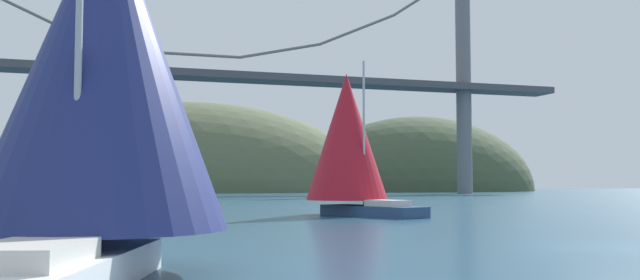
% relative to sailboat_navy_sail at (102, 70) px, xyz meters
% --- Properties ---
extents(ground_plane, '(360.00, 360.00, 0.00)m').
position_rel_sailboat_navy_sail_xyz_m(ground_plane, '(14.92, 1.81, -4.44)').
color(ground_plane, navy).
extents(headland_center, '(83.48, 44.00, 39.91)m').
position_rel_sailboat_navy_sail_xyz_m(headland_center, '(19.92, 136.81, -4.44)').
color(headland_center, '#5B6647').
rests_on(headland_center, ground_plane).
extents(headland_right, '(59.38, 44.00, 36.73)m').
position_rel_sailboat_navy_sail_xyz_m(headland_right, '(74.92, 136.81, -4.44)').
color(headland_right, '#425138').
rests_on(headland_right, ground_plane).
extents(suspension_bridge, '(135.53, 6.00, 42.27)m').
position_rel_sailboat_navy_sail_xyz_m(suspension_bridge, '(14.92, 96.81, 16.02)').
color(suspension_bridge, slate).
rests_on(suspension_bridge, ground_plane).
extents(sailboat_navy_sail, '(6.82, 9.81, 9.69)m').
position_rel_sailboat_navy_sail_xyz_m(sailboat_navy_sail, '(0.00, 0.00, 0.00)').
color(sailboat_navy_sail, white).
rests_on(sailboat_navy_sail, ground_plane).
extents(sailboat_crimson_sail, '(6.58, 9.21, 9.46)m').
position_rel_sailboat_navy_sail_xyz_m(sailboat_crimson_sail, '(14.69, 24.29, 0.22)').
color(sailboat_crimson_sail, navy).
rests_on(sailboat_crimson_sail, ground_plane).
extents(channel_buoy, '(1.10, 1.10, 2.64)m').
position_rel_sailboat_navy_sail_xyz_m(channel_buoy, '(2.66, 40.77, -4.08)').
color(channel_buoy, green).
rests_on(channel_buoy, ground_plane).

